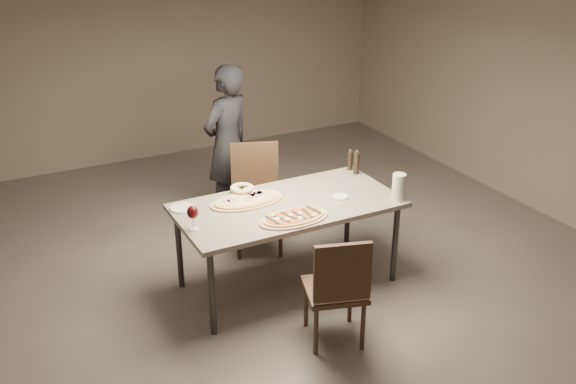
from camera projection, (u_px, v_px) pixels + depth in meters
name	position (u px, v px, depth m)	size (l,w,h in m)	color
room	(288.00, 126.00, 4.90)	(7.00, 7.00, 7.00)	#625B54
dining_table	(288.00, 210.00, 5.19)	(1.80, 0.90, 0.75)	gray
zucchini_pizza	(294.00, 218.00, 4.89)	(0.57, 0.31, 0.05)	tan
ham_pizza	(247.00, 200.00, 5.19)	(0.62, 0.34, 0.04)	tan
bread_basket	(242.00, 190.00, 5.31)	(0.20, 0.20, 0.07)	beige
oil_dish	(340.00, 197.00, 5.26)	(0.13, 0.13, 0.02)	white
pepper_mill_left	(350.00, 160.00, 5.78)	(0.05, 0.05, 0.20)	black
pepper_mill_right	(356.00, 163.00, 5.70)	(0.06, 0.06, 0.23)	black
carafe	(399.00, 187.00, 5.19)	(0.11, 0.11, 0.22)	silver
wine_glass	(193.00, 213.00, 4.70)	(0.09, 0.09, 0.19)	silver
side_plate	(182.00, 208.00, 5.07)	(0.19, 0.19, 0.01)	white
chair_near	(338.00, 286.00, 4.51)	(0.53, 0.53, 0.89)	#412B1B
chair_far	(256.00, 191.00, 5.90)	(0.59, 0.59, 0.97)	#412B1B
diner	(227.00, 145.00, 6.29)	(0.58, 0.38, 1.60)	black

